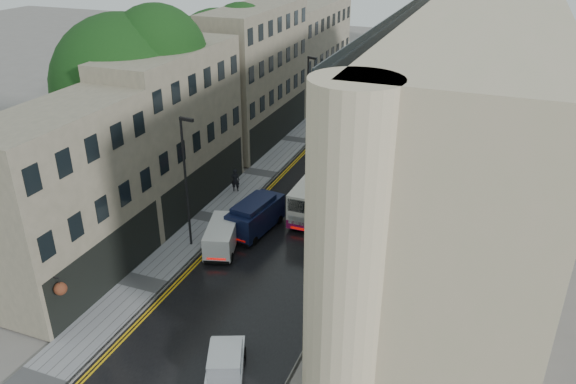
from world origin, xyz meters
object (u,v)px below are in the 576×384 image
Objects in this scene: lamp_post_far at (308,101)px; tree_near at (127,109)px; tree_far at (219,76)px; pedestrian at (235,180)px; white_lorry at (358,146)px; cream_bus at (298,200)px; navy_van at (231,222)px; white_van at (205,248)px; lamp_post_near at (186,184)px.

tree_near is at bearing -95.18° from lamp_post_far.
pedestrian is (5.92, -9.33, -5.22)m from tree_far.
cream_bus is at bearing -90.50° from white_lorry.
lamp_post_far reaches higher than cream_bus.
white_lorry is at bearing -148.61° from pedestrian.
navy_van is at bearing -60.86° from tree_far.
tree_far is 1.57× the size of lamp_post_far.
lamp_post_far is (1.58, 11.78, 3.07)m from pedestrian.
pedestrian is (-2.81, 6.32, -0.19)m from navy_van.
lamp_post_far is at bearing 106.96° from cream_bus.
white_lorry is 4.52× the size of pedestrian.
white_van is 2.19× the size of pedestrian.
navy_van reaches higher than white_van.
lamp_post_near reaches higher than pedestrian.
tree_near reaches higher than pedestrian.
white_van is at bearing -29.24° from lamp_post_near.
navy_van is (-3.03, -4.25, -0.14)m from cream_bus.
navy_van is 0.55× the size of lamp_post_near.
cream_bus reaches higher than navy_van.
pedestrian is 8.76m from lamp_post_near.
pedestrian is at bearing 88.63° from white_van.
cream_bus is (12.06, 1.60, -5.60)m from tree_near.
lamp_post_near is at bearing -130.24° from cream_bus.
lamp_post_near is (-1.72, 1.21, 3.42)m from white_van.
tree_far is 1.28× the size of cream_bus.
lamp_post_far is at bearing 76.00° from white_van.
tree_far is at bearing 135.75° from cream_bus.
lamp_post_far is at bearing 93.59° from lamp_post_near.
white_van is at bearing -97.13° from white_lorry.
lamp_post_near is at bearing 82.54° from pedestrian.
pedestrian is at bearing 121.46° from navy_van.
cream_bus reaches higher than pedestrian.
white_lorry is at bearing -14.69° from lamp_post_far.
pedestrian is at bearing 30.56° from tree_near.
cream_bus is 2.10× the size of navy_van.
white_lorry is (13.76, 11.07, -4.81)m from tree_near.
lamp_post_near is (-6.75, -15.47, 2.19)m from white_lorry.
pedestrian is (-7.54, -7.40, -1.12)m from white_lorry.
tree_far reaches higher than lamp_post_near.
lamp_post_far is (-5.96, 4.38, 1.95)m from white_lorry.
tree_near is 1.43× the size of cream_bus.
tree_near is 3.00× the size of navy_van.
white_van is (8.73, -5.61, -6.05)m from tree_near.
tree_near is 3.57× the size of white_van.
pedestrian is at bearing 101.49° from lamp_post_near.
white_van is at bearing 92.06° from pedestrian.
lamp_post_near is (6.71, -17.40, -1.91)m from tree_far.
tree_near is at bearing -172.59° from cream_bus.
tree_near is at bearing 130.77° from white_van.
lamp_post_far is at bearing 153.36° from white_lorry.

